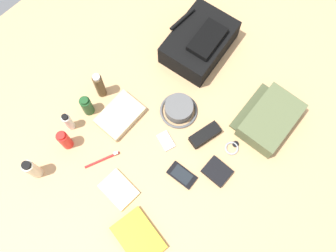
{
  "coord_description": "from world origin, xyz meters",
  "views": [
    {
      "loc": [
        -0.38,
        -0.38,
        1.65
      ],
      "look_at": [
        0.0,
        0.0,
        0.04
      ],
      "focal_mm": 41.49,
      "sensor_mm": 36.0,
      "label": 1
    }
  ],
  "objects_px": {
    "backpack": "(200,42)",
    "wallet": "(217,171)",
    "sunscreen_spray": "(65,140)",
    "toothbrush": "(104,159)",
    "toothpaste_tube": "(68,122)",
    "shampoo_bottle": "(87,106)",
    "toiletry_pouch": "(270,119)",
    "cologne_bottle": "(99,85)",
    "notepad": "(119,190)",
    "media_player": "(166,141)",
    "lotion_bottle": "(32,169)",
    "bucket_hat": "(179,109)",
    "paperback_novel": "(138,238)",
    "cell_phone": "(182,175)",
    "folded_towel": "(120,115)",
    "sunglasses_case": "(205,135)",
    "wristwatch": "(232,148)"
  },
  "relations": [
    {
      "from": "paperback_novel",
      "to": "sunglasses_case",
      "type": "bearing_deg",
      "value": 11.27
    },
    {
      "from": "sunscreen_spray",
      "to": "toothbrush",
      "type": "relative_size",
      "value": 0.89
    },
    {
      "from": "sunscreen_spray",
      "to": "toothpaste_tube",
      "type": "height_order",
      "value": "sunscreen_spray"
    },
    {
      "from": "shampoo_bottle",
      "to": "folded_towel",
      "type": "bearing_deg",
      "value": -57.55
    },
    {
      "from": "bucket_hat",
      "to": "notepad",
      "type": "height_order",
      "value": "bucket_hat"
    },
    {
      "from": "toothpaste_tube",
      "to": "sunscreen_spray",
      "type": "bearing_deg",
      "value": -140.87
    },
    {
      "from": "toothbrush",
      "to": "wallet",
      "type": "xyz_separation_m",
      "value": [
        0.3,
        -0.39,
        0.01
      ]
    },
    {
      "from": "toiletry_pouch",
      "to": "bucket_hat",
      "type": "bearing_deg",
      "value": 126.57
    },
    {
      "from": "backpack",
      "to": "toothpaste_tube",
      "type": "xyz_separation_m",
      "value": [
        -0.69,
        0.14,
        -0.0
      ]
    },
    {
      "from": "folded_towel",
      "to": "sunglasses_case",
      "type": "bearing_deg",
      "value": -59.3
    },
    {
      "from": "backpack",
      "to": "media_player",
      "type": "bearing_deg",
      "value": -154.25
    },
    {
      "from": "toiletry_pouch",
      "to": "notepad",
      "type": "xyz_separation_m",
      "value": [
        -0.68,
        0.26,
        -0.03
      ]
    },
    {
      "from": "paperback_novel",
      "to": "toothbrush",
      "type": "distance_m",
      "value": 0.37
    },
    {
      "from": "sunscreen_spray",
      "to": "toothpaste_tube",
      "type": "relative_size",
      "value": 1.05
    },
    {
      "from": "toiletry_pouch",
      "to": "toothpaste_tube",
      "type": "xyz_separation_m",
      "value": [
        -0.63,
        0.62,
        0.02
      ]
    },
    {
      "from": "backpack",
      "to": "wallet",
      "type": "xyz_separation_m",
      "value": [
        -0.38,
        -0.47,
        -0.05
      ]
    },
    {
      "from": "cell_phone",
      "to": "sunglasses_case",
      "type": "relative_size",
      "value": 0.93
    },
    {
      "from": "bucket_hat",
      "to": "shampoo_bottle",
      "type": "height_order",
      "value": "shampoo_bottle"
    },
    {
      "from": "toothbrush",
      "to": "wallet",
      "type": "relative_size",
      "value": 1.4
    },
    {
      "from": "bucket_hat",
      "to": "wristwatch",
      "type": "distance_m",
      "value": 0.29
    },
    {
      "from": "lotion_bottle",
      "to": "paperback_novel",
      "type": "bearing_deg",
      "value": -76.98
    },
    {
      "from": "cologne_bottle",
      "to": "notepad",
      "type": "distance_m",
      "value": 0.47
    },
    {
      "from": "bucket_hat",
      "to": "lotion_bottle",
      "type": "relative_size",
      "value": 1.1
    },
    {
      "from": "toiletry_pouch",
      "to": "paperback_novel",
      "type": "height_order",
      "value": "toiletry_pouch"
    },
    {
      "from": "lotion_bottle",
      "to": "toothbrush",
      "type": "height_order",
      "value": "lotion_bottle"
    },
    {
      "from": "lotion_bottle",
      "to": "notepad",
      "type": "relative_size",
      "value": 1.04
    },
    {
      "from": "lotion_bottle",
      "to": "wallet",
      "type": "xyz_separation_m",
      "value": [
        0.54,
        -0.55,
        -0.06
      ]
    },
    {
      "from": "lotion_bottle",
      "to": "cologne_bottle",
      "type": "xyz_separation_m",
      "value": [
        0.45,
        0.08,
        0.01
      ]
    },
    {
      "from": "sunscreen_spray",
      "to": "shampoo_bottle",
      "type": "distance_m",
      "value": 0.18
    },
    {
      "from": "toothpaste_tube",
      "to": "shampoo_bottle",
      "type": "relative_size",
      "value": 1.01
    },
    {
      "from": "backpack",
      "to": "wallet",
      "type": "bearing_deg",
      "value": -129.49
    },
    {
      "from": "wallet",
      "to": "toiletry_pouch",
      "type": "bearing_deg",
      "value": -5.54
    },
    {
      "from": "notepad",
      "to": "cell_phone",
      "type": "bearing_deg",
      "value": -31.78
    },
    {
      "from": "sunscreen_spray",
      "to": "folded_towel",
      "type": "height_order",
      "value": "sunscreen_spray"
    },
    {
      "from": "notepad",
      "to": "cologne_bottle",
      "type": "bearing_deg",
      "value": 56.95
    },
    {
      "from": "toiletry_pouch",
      "to": "bucket_hat",
      "type": "distance_m",
      "value": 0.41
    },
    {
      "from": "bucket_hat",
      "to": "cell_phone",
      "type": "distance_m",
      "value": 0.3
    },
    {
      "from": "lotion_bottle",
      "to": "toiletry_pouch",
      "type": "bearing_deg",
      "value": -32.79
    },
    {
      "from": "shampoo_bottle",
      "to": "paperback_novel",
      "type": "bearing_deg",
      "value": -112.53
    },
    {
      "from": "lotion_bottle",
      "to": "toothpaste_tube",
      "type": "distance_m",
      "value": 0.25
    },
    {
      "from": "paperback_novel",
      "to": "toothpaste_tube",
      "type": "bearing_deg",
      "value": 77.41
    },
    {
      "from": "bucket_hat",
      "to": "folded_towel",
      "type": "relative_size",
      "value": 0.86
    },
    {
      "from": "sunglasses_case",
      "to": "shampoo_bottle",
      "type": "bearing_deg",
      "value": 132.77
    },
    {
      "from": "backpack",
      "to": "cologne_bottle",
      "type": "height_order",
      "value": "cologne_bottle"
    },
    {
      "from": "media_player",
      "to": "toothbrush",
      "type": "bearing_deg",
      "value": 151.21
    },
    {
      "from": "cell_phone",
      "to": "media_player",
      "type": "height_order",
      "value": "cell_phone"
    },
    {
      "from": "wallet",
      "to": "sunglasses_case",
      "type": "height_order",
      "value": "sunglasses_case"
    },
    {
      "from": "lotion_bottle",
      "to": "paperback_novel",
      "type": "height_order",
      "value": "lotion_bottle"
    },
    {
      "from": "lotion_bottle",
      "to": "media_player",
      "type": "height_order",
      "value": "lotion_bottle"
    },
    {
      "from": "backpack",
      "to": "cell_phone",
      "type": "height_order",
      "value": "backpack"
    }
  ]
}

